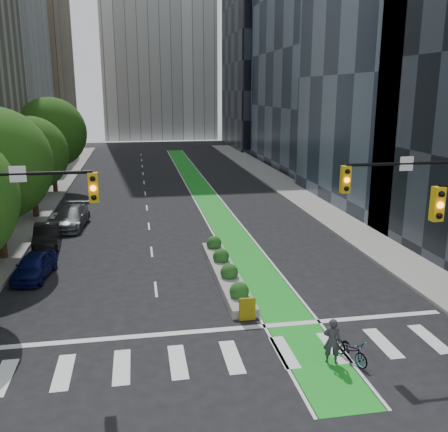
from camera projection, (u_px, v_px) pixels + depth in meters
name	position (u px, v px, depth m)	size (l,w,h in m)	color
ground	(227.00, 344.00, 19.38)	(160.00, 160.00, 0.00)	black
sidewalk_left	(33.00, 209.00, 41.26)	(3.60, 90.00, 0.15)	gray
sidewalk_right	(306.00, 198.00, 45.22)	(3.60, 90.00, 0.15)	gray
bike_lane_paint	(202.00, 192.00, 48.54)	(2.20, 70.00, 0.01)	green
building_tan_far	(21.00, 67.00, 75.88)	(14.00, 16.00, 26.00)	tan
building_dark_end	(272.00, 63.00, 84.26)	(14.00, 18.00, 28.00)	black
tree_midfar	(30.00, 154.00, 37.34)	(5.60, 5.60, 7.76)	black
tree_far	(51.00, 133.00, 46.71)	(6.60, 6.60, 9.00)	black
signal_right	(436.00, 212.00, 20.11)	(5.82, 0.51, 7.20)	black
median_planter	(226.00, 270.00, 26.21)	(1.20, 10.26, 1.10)	gray
bicycle	(351.00, 350.00, 18.07)	(0.59, 1.70, 0.89)	gray
cyclist	(332.00, 341.00, 17.84)	(0.63, 0.41, 1.72)	#312D36
parked_car_left_near	(34.00, 266.00, 26.08)	(1.57, 3.91, 1.33)	#0D124F
parked_car_left_mid	(47.00, 235.00, 31.37)	(1.51, 4.34, 1.43)	black
parked_car_left_far	(71.00, 217.00, 35.70)	(2.10, 5.16, 1.50)	#585A5D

